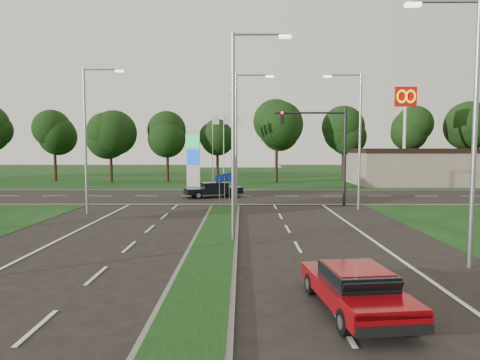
{
  "coord_description": "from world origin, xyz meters",
  "views": [
    {
      "loc": [
        1.18,
        -12.45,
        4.08
      ],
      "look_at": [
        1.06,
        13.1,
        2.2
      ],
      "focal_mm": 32.0,
      "sensor_mm": 36.0,
      "label": 1
    }
  ],
  "objects": [
    {
      "name": "traffic_signal",
      "position": [
        7.19,
        18.0,
        4.65
      ],
      "size": [
        5.1,
        0.42,
        7.0
      ],
      "color": "black",
      "rests_on": "ground"
    },
    {
      "name": "mcdonalds_sign",
      "position": [
        18.0,
        31.97,
        7.99
      ],
      "size": [
        2.2,
        0.47,
        10.4
      ],
      "color": "silver",
      "rests_on": "ground"
    },
    {
      "name": "treeline_far",
      "position": [
        0.1,
        39.93,
        6.83
      ],
      "size": [
        6.0,
        6.0,
        9.9
      ],
      "color": "black",
      "rests_on": "ground"
    },
    {
      "name": "streetlight_right_near",
      "position": [
        8.8,
        2.0,
        5.08
      ],
      "size": [
        2.53,
        0.22,
        9.0
      ],
      "rotation": [
        0.0,
        0.0,
        3.14
      ],
      "color": "gray",
      "rests_on": "ground"
    },
    {
      "name": "median_signs",
      "position": [
        0.0,
        16.4,
        1.71
      ],
      "size": [
        1.16,
        1.76,
        2.38
      ],
      "color": "gray",
      "rests_on": "ground"
    },
    {
      "name": "median_kerb",
      "position": [
        0.0,
        4.0,
        0.06
      ],
      "size": [
        2.0,
        26.0,
        0.12
      ],
      "primitive_type": "cube",
      "color": "slate",
      "rests_on": "ground"
    },
    {
      "name": "streetlight_left_far",
      "position": [
        -8.3,
        14.0,
        5.08
      ],
      "size": [
        2.53,
        0.22,
        9.0
      ],
      "color": "gray",
      "rests_on": "ground"
    },
    {
      "name": "cross_road",
      "position": [
        0.0,
        24.0,
        0.0
      ],
      "size": [
        160.0,
        12.0,
        0.02
      ],
      "primitive_type": "cube",
      "color": "black",
      "rests_on": "ground"
    },
    {
      "name": "gas_pylon",
      "position": [
        -3.79,
        33.05,
        3.2
      ],
      "size": [
        5.8,
        1.26,
        8.0
      ],
      "color": "silver",
      "rests_on": "ground"
    },
    {
      "name": "ground",
      "position": [
        0.0,
        0.0,
        0.0
      ],
      "size": [
        160.0,
        160.0,
        0.0
      ],
      "primitive_type": "plane",
      "color": "black",
      "rests_on": "ground"
    },
    {
      "name": "streetlight_median_near",
      "position": [
        1.0,
        6.0,
        5.08
      ],
      "size": [
        2.53,
        0.22,
        9.0
      ],
      "color": "gray",
      "rests_on": "ground"
    },
    {
      "name": "verge_far",
      "position": [
        0.0,
        55.0,
        0.0
      ],
      "size": [
        160.0,
        50.0,
        0.02
      ],
      "primitive_type": "cube",
      "color": "black",
      "rests_on": "ground"
    },
    {
      "name": "commercial_building",
      "position": [
        22.0,
        36.0,
        2.0
      ],
      "size": [
        16.0,
        9.0,
        4.0
      ],
      "primitive_type": "cube",
      "color": "gray",
      "rests_on": "ground"
    },
    {
      "name": "streetlight_right_far",
      "position": [
        8.8,
        16.0,
        5.08
      ],
      "size": [
        2.53,
        0.22,
        9.0
      ],
      "rotation": [
        0.0,
        0.0,
        3.14
      ],
      "color": "gray",
      "rests_on": "ground"
    },
    {
      "name": "red_sedan",
      "position": [
        4.03,
        -1.97,
        0.61
      ],
      "size": [
        2.18,
        4.34,
        1.14
      ],
      "rotation": [
        0.0,
        0.0,
        0.12
      ],
      "color": "maroon",
      "rests_on": "ground"
    },
    {
      "name": "navy_sedan",
      "position": [
        -1.19,
        23.06,
        0.68
      ],
      "size": [
        4.97,
        3.26,
        1.27
      ],
      "rotation": [
        0.0,
        0.0,
        1.9
      ],
      "color": "black",
      "rests_on": "ground"
    },
    {
      "name": "streetlight_median_far",
      "position": [
        1.0,
        16.0,
        5.08
      ],
      "size": [
        2.53,
        0.22,
        9.0
      ],
      "color": "gray",
      "rests_on": "ground"
    }
  ]
}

